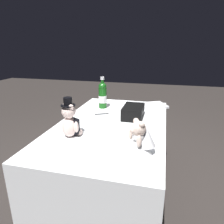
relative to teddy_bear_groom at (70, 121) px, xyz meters
name	(u,v)px	position (x,y,z in m)	size (l,w,h in m)	color
ground_plane	(112,193)	(0.33, -0.23, -0.85)	(12.00, 12.00, 0.00)	#2D2826
reception_table	(112,160)	(0.33, -0.23, -0.49)	(1.55, 0.90, 0.74)	white
teddy_bear_groom	(70,121)	(0.00, 0.00, 0.00)	(0.15, 0.15, 0.30)	beige
teddy_bear_bride	(140,139)	(-0.13, -0.52, -0.02)	(0.22, 0.23, 0.22)	white
champagne_bottle	(103,95)	(0.75, -0.02, 0.02)	(0.09, 0.09, 0.33)	#145115
signing_pen	(101,114)	(0.53, -0.07, -0.11)	(0.06, 0.13, 0.01)	black
gift_case_black	(133,112)	(0.52, -0.38, -0.06)	(0.29, 0.18, 0.11)	black
guestbook	(151,105)	(0.92, -0.53, -0.11)	(0.23, 0.31, 0.02)	white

